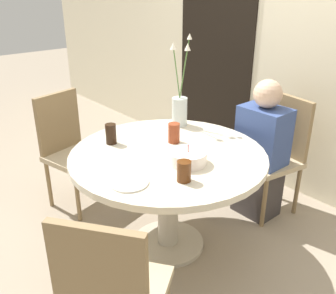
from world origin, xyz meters
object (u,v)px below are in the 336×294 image
Objects in this scene: birthday_cake at (188,158)px; drink_glass_2 at (111,134)px; side_plate at (129,183)px; drink_glass_1 at (184,171)px; chair_left_flank at (277,149)px; person_woman at (261,155)px; flower_vase at (180,105)px; drink_glass_0 at (174,133)px; chair_near_front at (69,145)px; chair_far_back at (112,292)px.

drink_glass_2 is at bearing -161.68° from birthday_cake.
side_plate is 1.81× the size of drink_glass_1.
chair_left_flank is 1.36m from side_plate.
person_woman is (-0.02, 1.19, -0.21)m from side_plate.
chair_left_flank is 7.89× the size of drink_glass_1.
drink_glass_0 is (0.21, -0.24, -0.09)m from flower_vase.
side_plate is at bearing -80.53° from chair_left_flank.
person_woman is (0.24, 0.65, -0.27)m from drink_glass_0.
birthday_cake is 0.32m from drink_glass_0.
chair_left_flank is at bearing 49.78° from flower_vase.
chair_left_flank is 4.36× the size of side_plate.
drink_glass_2 is 1.12m from person_woman.
person_woman reaches higher than birthday_cake.
chair_near_front is 1.00× the size of chair_far_back.
side_plate is at bearing -89.03° from person_woman.
side_plate is (-0.03, -0.39, -0.03)m from birthday_cake.
chair_near_front is at bearing -123.66° from chair_left_flank.
flower_vase reaches higher than chair_near_front.
side_plate is at bearing -58.92° from flower_vase.
flower_vase is 0.33m from drink_glass_0.
drink_glass_2 is (-0.52, -1.13, 0.26)m from chair_left_flank.
chair_left_flank reaches higher than side_plate.
flower_vase is (0.62, 0.59, 0.35)m from chair_near_front.
chair_near_front is 0.93m from flower_vase.
side_plate is at bearing -23.05° from drink_glass_2.
drink_glass_2 is at bearing -116.67° from person_woman.
flower_vase is 0.84m from drink_glass_1.
chair_far_back is 1.62m from person_woman.
drink_glass_2 reaches higher than birthday_cake.
drink_glass_0 is 0.52m from drink_glass_1.
flower_vase is at bearing -88.63° from chair_far_back.
drink_glass_1 is at bearing -79.01° from person_woman.
chair_left_flank is 4.12× the size of birthday_cake.
chair_far_back is 6.80× the size of drink_glass_2.
person_woman is at bearing 63.33° from drink_glass_2.
chair_far_back is at bearing -123.65° from chair_near_front.
drink_glass_0 is (-0.66, 0.92, 0.26)m from chair_far_back.
drink_glass_0 is at bearing 115.64° from side_plate.
person_woman is at bearing -90.00° from chair_left_flank.
chair_left_flank is at bearing -56.34° from chair_near_front.
drink_glass_1 is at bearing 55.46° from side_plate.
drink_glass_0 is at bearing 144.61° from drink_glass_1.
chair_far_back is at bearing -67.31° from chair_left_flank.
drink_glass_1 is at bearing 1.90° from drink_glass_2.
drink_glass_0 is 0.74m from person_woman.
person_woman reaches higher than drink_glass_0.
chair_near_front is at bearing -177.61° from drink_glass_1.
person_woman is (0.45, 0.41, -0.35)m from flower_vase.
side_plate is at bearing -112.62° from chair_near_front.
flower_vase is 4.92× the size of drink_glass_2.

